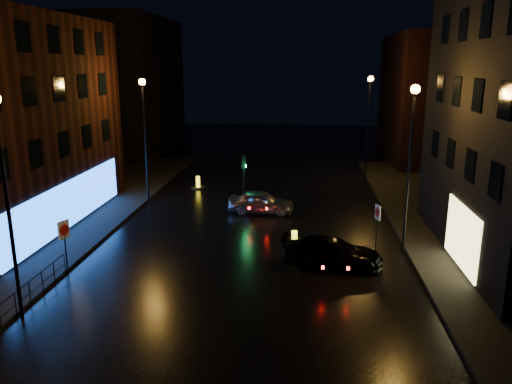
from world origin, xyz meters
The scene contains 16 objects.
ground centered at (0.00, 0.00, 0.00)m, with size 120.00×120.00×0.00m, color black.
pavement_left centered at (-14.00, 8.00, 0.07)m, with size 12.00×44.00×0.15m, color black.
building_far_left centered at (-16.00, 35.00, 7.00)m, with size 8.00×16.00×14.00m, color black.
building_far_right centered at (15.00, 32.00, 6.00)m, with size 8.00×14.00×12.00m, color black.
street_lamp_lnear centered at (-7.80, -2.00, 5.56)m, with size 0.44×0.44×8.37m.
street_lamp_lfar centered at (-7.80, 14.00, 5.56)m, with size 0.44×0.44×8.37m.
street_lamp_rnear centered at (7.80, 6.00, 5.56)m, with size 0.44×0.44×8.37m.
street_lamp_rfar centered at (7.80, 22.00, 5.56)m, with size 0.44×0.44×8.37m.
traffic_signal centered at (-1.20, 14.00, 0.50)m, with size 1.40×2.40×3.45m.
guard_railing centered at (-8.00, -1.00, 0.74)m, with size 0.05×6.04×1.00m.
silver_hatchback centered at (0.11, 12.44, 0.71)m, with size 1.68×4.17×1.42m, color #AFB3B7.
dark_sedan centered at (4.13, 4.05, 0.69)m, with size 1.92×4.73×1.37m, color black.
bollard_near centered at (2.33, 6.25, 0.21)m, with size 1.06×1.27×0.95m.
bollard_far centered at (-5.26, 18.41, 0.21)m, with size 0.98×1.23×0.94m.
road_sign_left centered at (-7.90, 2.02, 1.90)m, with size 0.28×0.59×2.54m.
road_sign_right centered at (6.55, 6.65, 1.73)m, with size 0.23×0.55×2.32m.
Camera 1 is at (2.60, -18.19, 9.32)m, focal length 35.00 mm.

